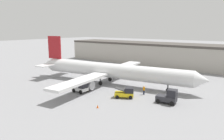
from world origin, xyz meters
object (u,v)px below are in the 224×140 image
baggage_tug (168,97)px  safety_cone_near (98,106)px  airplane (108,71)px  belt_loader_truck (126,93)px  pushback_tug (81,88)px  ground_crew_worker (144,90)px

baggage_tug → safety_cone_near: size_ratio=6.61×
airplane → safety_cone_near: (8.65, -13.85, -2.86)m
airplane → belt_loader_truck: airplane is taller
pushback_tug → safety_cone_near: bearing=-27.6°
safety_cone_near → ground_crew_worker: bearing=77.7°
belt_loader_truck → safety_cone_near: (-0.62, -7.36, -0.69)m
ground_crew_worker → baggage_tug: 6.23m
airplane → safety_cone_near: size_ratio=78.42×
ground_crew_worker → belt_loader_truck: 4.20m
airplane → belt_loader_truck: (9.28, -6.49, -2.17)m
ground_crew_worker → airplane: bearing=-46.0°
airplane → pushback_tug: size_ratio=14.27×
airplane → ground_crew_worker: (11.09, -2.70, -2.16)m
belt_loader_truck → safety_cone_near: 7.42m
airplane → pushback_tug: (0.22, -9.18, -2.18)m
airplane → ground_crew_worker: airplane is taller
ground_crew_worker → pushback_tug: bearing=-1.5°
belt_loader_truck → baggage_tug: bearing=-17.8°
baggage_tug → pushback_tug: bearing=-172.1°
ground_crew_worker → safety_cone_near: 11.43m
airplane → ground_crew_worker: size_ratio=23.67×
airplane → baggage_tug: 17.74m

